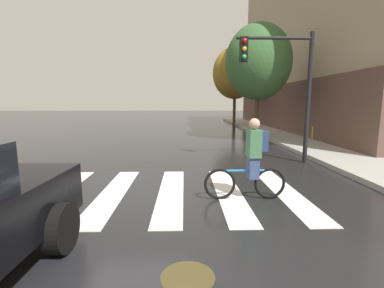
# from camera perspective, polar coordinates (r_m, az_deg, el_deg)

# --- Properties ---
(ground_plane) EXTENTS (120.00, 120.00, 0.00)m
(ground_plane) POSITION_cam_1_polar(r_m,az_deg,el_deg) (6.29, -11.71, -10.04)
(ground_plane) COLOR black
(crosswalk_stripes) EXTENTS (6.99, 3.67, 0.01)m
(crosswalk_stripes) POSITION_cam_1_polar(r_m,az_deg,el_deg) (6.26, -10.40, -10.02)
(crosswalk_stripes) COLOR silver
(crosswalk_stripes) RESTS_ON ground
(manhole_cover) EXTENTS (0.64, 0.64, 0.01)m
(manhole_cover) POSITION_cam_1_polar(r_m,az_deg,el_deg) (3.51, -0.91, -26.09)
(manhole_cover) COLOR #473D1E
(manhole_cover) RESTS_ON ground
(cyclist) EXTENTS (1.71, 0.36, 1.69)m
(cyclist) POSITION_cam_1_polar(r_m,az_deg,el_deg) (5.72, 12.39, -3.19)
(cyclist) COLOR black
(cyclist) RESTS_ON ground
(traffic_light_near) EXTENTS (2.47, 0.28, 4.20)m
(traffic_light_near) POSITION_cam_1_polar(r_m,az_deg,el_deg) (9.45, 18.78, 13.48)
(traffic_light_near) COLOR black
(traffic_light_near) RESTS_ON ground
(fire_hydrant) EXTENTS (0.33, 0.22, 0.78)m
(fire_hydrant) POSITION_cam_1_polar(r_m,az_deg,el_deg) (15.12, 24.26, 2.38)
(fire_hydrant) COLOR gold
(fire_hydrant) RESTS_ON sidewalk
(street_tree_near) EXTENTS (3.37, 3.37, 6.00)m
(street_tree_near) POSITION_cam_1_polar(r_m,az_deg,el_deg) (15.01, 13.71, 16.34)
(street_tree_near) COLOR #4C3823
(street_tree_near) RESTS_ON ground
(street_tree_mid) EXTENTS (3.59, 3.59, 6.39)m
(street_tree_mid) POSITION_cam_1_polar(r_m,az_deg,el_deg) (22.87, 9.02, 14.44)
(street_tree_mid) COLOR #4C3823
(street_tree_mid) RESTS_ON ground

